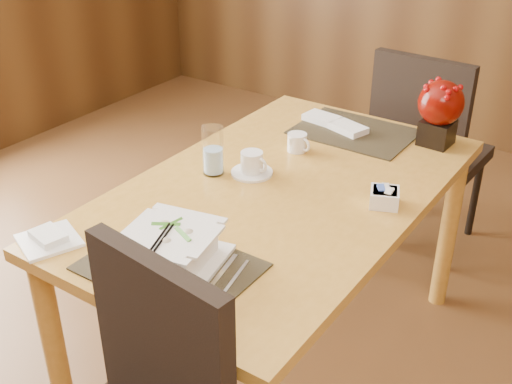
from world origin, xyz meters
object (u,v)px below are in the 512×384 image
Objects in this scene: berry_decor at (440,109)px; far_chair at (424,143)px; coffee_cup at (252,165)px; water_glass at (213,151)px; sugar_caddy at (384,197)px; bread_plate at (49,240)px; dining_table at (279,212)px; creamer_jug at (297,142)px; soup_setting at (172,248)px.

far_chair is at bearing 113.21° from berry_decor.
water_glass is (-0.11, -0.07, 0.05)m from coffee_cup.
far_chair is at bearing 70.83° from water_glass.
bread_plate is (-0.70, -0.74, -0.02)m from sugar_caddy.
sugar_caddy reaches higher than dining_table.
creamer_jug is at bearing 65.65° from water_glass.
far_chair reaches higher than dining_table.
bread_plate is 0.16× the size of far_chair.
water_glass reaches higher than creamer_jug.
sugar_caddy is (0.44, -0.19, -0.01)m from creamer_jug.
coffee_cup is (-0.13, 0.03, 0.13)m from dining_table.
soup_setting is (-0.00, -0.53, 0.15)m from dining_table.
soup_setting is 1.94× the size of bread_plate.
bread_plate reaches higher than dining_table.
bread_plate is at bearing -119.61° from dining_table.
dining_table is 10.36× the size of coffee_cup.
soup_setting is at bearing -118.50° from sugar_caddy.
soup_setting is at bearing -68.87° from creamer_jug.
water_glass is 0.60m from sugar_caddy.
dining_table is at bearing -12.72° from coffee_cup.
far_chair is at bearing 87.42° from creamer_jug.
sugar_caddy is at bearing 12.42° from water_glass.
far_chair is (-0.17, 0.41, -0.34)m from berry_decor.
bread_plate is 1.77m from far_chair.
bread_plate is (-0.27, -0.93, -0.03)m from creamer_jug.
soup_setting is at bearing 17.68° from bread_plate.
coffee_cup is 1.63× the size of sugar_caddy.
berry_decor is (0.30, 0.63, 0.24)m from dining_table.
berry_decor is at bearing 54.98° from creamer_jug.
soup_setting is 3.46× the size of sugar_caddy.
coffee_cup reaches higher than sugar_caddy.
coffee_cup is at bearing -82.83° from creamer_jug.
dining_table is at bearing -165.24° from sugar_caddy.
berry_decor is 1.58× the size of bread_plate.
far_chair reaches higher than soup_setting.
bread_plate is at bearing -101.56° from water_glass.
soup_setting is 0.39m from bread_plate.
soup_setting is at bearing -90.38° from dining_table.
far_chair is at bearing 82.94° from dining_table.
dining_table is 0.32m from creamer_jug.
coffee_cup is at bearing 91.17° from soup_setting.
water_glass is at bearing -148.46° from coffee_cup.
creamer_jug is 0.48m from sugar_caddy.
far_chair is (0.50, 1.68, -0.20)m from bread_plate.
coffee_cup is 0.75m from berry_decor.
bread_plate is (-0.37, -0.65, 0.10)m from dining_table.
berry_decor is 0.25× the size of far_chair.
dining_table is 8.74× the size of water_glass.
coffee_cup is at bearing -172.88° from sugar_caddy.
creamer_jug is at bearing 82.87° from coffee_cup.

